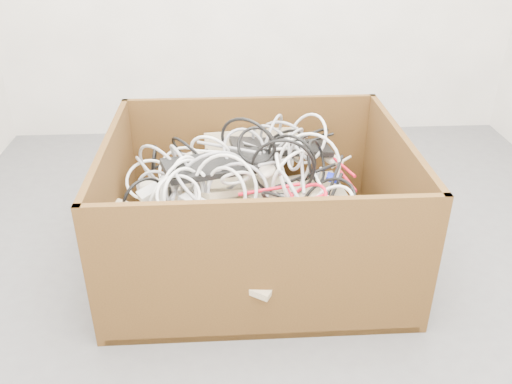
{
  "coord_description": "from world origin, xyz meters",
  "views": [
    {
      "loc": [
        -0.2,
        -1.66,
        1.31
      ],
      "look_at": [
        -0.09,
        0.16,
        0.3
      ],
      "focal_mm": 37.8,
      "sensor_mm": 36.0,
      "label": 1
    }
  ],
  "objects": [
    {
      "name": "mice_scatter",
      "position": [
        -0.11,
        0.13,
        0.35
      ],
      "size": [
        0.87,
        0.55,
        0.18
      ],
      "color": "beige",
      "rests_on": "keyboard_pile"
    },
    {
      "name": "keyboard_pile",
      "position": [
        -0.1,
        0.18,
        0.29
      ],
      "size": [
        1.02,
        0.94,
        0.33
      ],
      "color": "beige",
      "rests_on": "cardboard_box"
    },
    {
      "name": "cardboard_box",
      "position": [
        -0.11,
        0.14,
        0.14
      ],
      "size": [
        1.11,
        0.92,
        0.54
      ],
      "color": "#402810",
      "rests_on": "ground"
    },
    {
      "name": "ground",
      "position": [
        0.0,
        0.0,
        0.0
      ],
      "size": [
        3.0,
        3.0,
        0.0
      ],
      "primitive_type": "plane",
      "color": "#4C4C4E",
      "rests_on": "ground"
    },
    {
      "name": "power_strip_left",
      "position": [
        -0.41,
        0.14,
        0.37
      ],
      "size": [
        0.27,
        0.19,
        0.12
      ],
      "primitive_type": "cube",
      "rotation": [
        0.14,
        -0.26,
        0.53
      ],
      "color": "silver",
      "rests_on": "keyboard_pile"
    },
    {
      "name": "vga_plug",
      "position": [
        0.2,
        0.14,
        0.36
      ],
      "size": [
        0.06,
        0.05,
        0.03
      ],
      "primitive_type": "cube",
      "rotation": [
        0.09,
        0.14,
        -0.32
      ],
      "color": "#0B17AD",
      "rests_on": "keyboard_pile"
    },
    {
      "name": "cable_tangle",
      "position": [
        -0.15,
        0.12,
        0.4
      ],
      "size": [
        1.0,
        0.81,
        0.43
      ],
      "color": "silver",
      "rests_on": "keyboard_pile"
    },
    {
      "name": "power_strip_right",
      "position": [
        -0.24,
        -0.08,
        0.34
      ],
      "size": [
        0.29,
        0.22,
        0.1
      ],
      "primitive_type": "cube",
      "rotation": [
        -0.1,
        0.17,
        -0.61
      ],
      "color": "silver",
      "rests_on": "keyboard_pile"
    }
  ]
}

